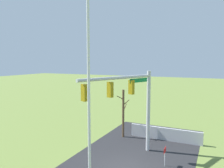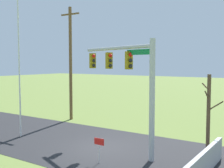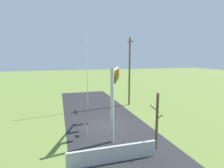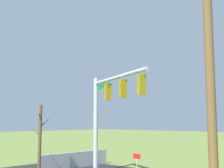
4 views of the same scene
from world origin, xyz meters
The scene contains 9 objects.
ground_plane centered at (0.00, 0.00, 0.00)m, with size 160.00×160.00×0.00m, color olive.
road_surface centered at (-4.00, 0.00, 0.01)m, with size 28.00×8.00×0.01m, color #232326.
sidewalk_corner centered at (4.43, -0.49, 0.00)m, with size 6.00×6.00×0.01m, color #B7B5AD.
retaining_fence centered at (6.14, -1.21, 0.54)m, with size 0.20×6.00×1.08m, color #A8A8AD.
signal_mast centered at (1.65, 0.24, 4.27)m, with size 5.93×2.58×6.01m.
flagpole centered at (-5.75, -1.01, 4.76)m, with size 0.10×0.10×9.52m, color silver.
utility_pole centered at (-6.85, 5.12, 4.89)m, with size 1.90×0.26×9.45m.
bare_tree centered at (5.39, 2.33, 2.17)m, with size 1.27×1.02×4.23m.
open_sign centered at (1.48, -2.18, 0.91)m, with size 0.56×0.04×1.22m.
Camera 3 is at (16.43, -4.38, 6.75)m, focal length 28.73 mm.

